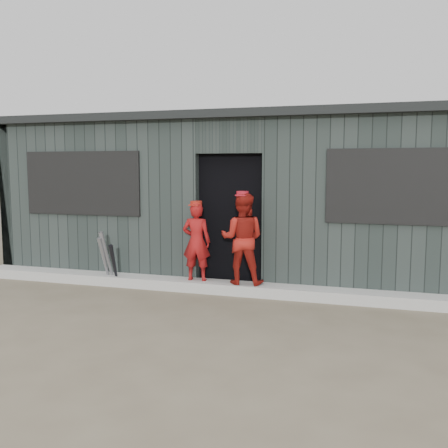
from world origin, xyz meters
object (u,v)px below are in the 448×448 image
(player_red_left, at_px, (196,242))
(bat_right, at_px, (114,265))
(dugout, at_px, (252,197))
(player_grey_back, at_px, (244,248))
(bat_mid, at_px, (108,258))
(bat_left, at_px, (105,261))
(player_red_right, at_px, (242,239))

(player_red_left, bearing_deg, bat_right, 3.22)
(bat_right, bearing_deg, dugout, 47.52)
(player_red_left, bearing_deg, player_grey_back, -136.17)
(bat_mid, distance_m, bat_right, 0.18)
(bat_left, bearing_deg, bat_right, -15.65)
(player_red_right, bearing_deg, dugout, -85.32)
(bat_right, distance_m, dugout, 2.67)
(player_red_right, bearing_deg, bat_left, -1.02)
(bat_mid, distance_m, dugout, 2.70)
(dugout, bearing_deg, player_grey_back, -83.05)
(bat_left, bearing_deg, dugout, 43.58)
(bat_mid, relative_size, player_red_right, 0.66)
(player_red_left, distance_m, dugout, 1.80)
(player_red_right, bearing_deg, bat_mid, -1.17)
(bat_right, xyz_separation_m, player_grey_back, (1.81, 0.83, 0.22))
(player_red_left, height_order, player_red_right, player_red_right)
(bat_left, relative_size, dugout, 0.09)
(player_red_left, height_order, player_grey_back, player_red_left)
(bat_right, relative_size, player_red_left, 0.61)
(bat_mid, distance_m, player_red_right, 2.13)
(bat_left, distance_m, player_red_left, 1.49)
(bat_right, height_order, player_red_right, player_red_right)
(player_red_right, bearing_deg, bat_right, 0.86)
(bat_mid, height_order, player_red_left, player_red_left)
(player_red_right, bearing_deg, player_red_left, -5.19)
(bat_mid, relative_size, player_red_left, 0.75)
(bat_left, height_order, player_grey_back, player_grey_back)
(player_red_right, height_order, dugout, dugout)
(player_grey_back, bearing_deg, bat_mid, -5.85)
(bat_right, bearing_deg, bat_left, 164.35)
(bat_left, bearing_deg, bat_mid, 9.29)
(bat_mid, bearing_deg, player_red_right, 3.02)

